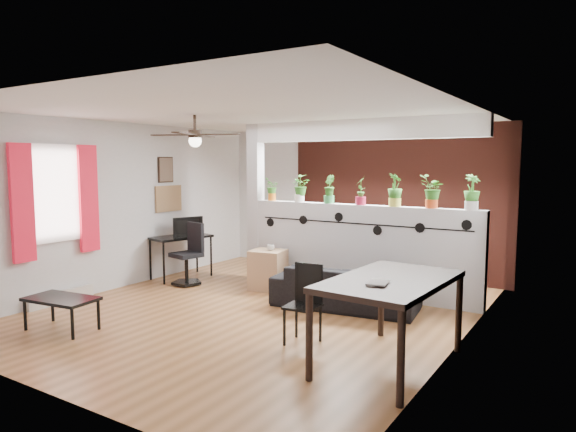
{
  "coord_description": "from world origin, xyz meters",
  "views": [
    {
      "loc": [
        3.9,
        -5.47,
        1.97
      ],
      "look_at": [
        0.1,
        0.6,
        1.22
      ],
      "focal_mm": 32.0,
      "sensor_mm": 36.0,
      "label": 1
    }
  ],
  "objects_px": {
    "potted_plant_5": "(432,191)",
    "cup": "(271,248)",
    "dining_table": "(390,288)",
    "ceiling_fan": "(195,137)",
    "office_chair": "(189,258)",
    "folding_chair": "(306,296)",
    "potted_plant_3": "(361,190)",
    "coffee_table": "(61,301)",
    "potted_plant_1": "(300,188)",
    "cube_shelf": "(268,270)",
    "computer_desk": "(181,240)",
    "potted_plant_2": "(329,188)",
    "sofa": "(345,288)",
    "potted_plant_4": "(395,189)",
    "potted_plant_0": "(272,188)",
    "potted_plant_6": "(472,191)"
  },
  "relations": [
    {
      "from": "potted_plant_3",
      "to": "office_chair",
      "type": "relative_size",
      "value": 0.43
    },
    {
      "from": "folding_chair",
      "to": "coffee_table",
      "type": "distance_m",
      "value": 2.9
    },
    {
      "from": "potted_plant_0",
      "to": "cube_shelf",
      "type": "distance_m",
      "value": 1.36
    },
    {
      "from": "office_chair",
      "to": "dining_table",
      "type": "relative_size",
      "value": 0.6
    },
    {
      "from": "dining_table",
      "to": "ceiling_fan",
      "type": "bearing_deg",
      "value": 169.5
    },
    {
      "from": "potted_plant_1",
      "to": "cup",
      "type": "bearing_deg",
      "value": -114.96
    },
    {
      "from": "cube_shelf",
      "to": "office_chair",
      "type": "relative_size",
      "value": 0.63
    },
    {
      "from": "sofa",
      "to": "cube_shelf",
      "type": "xyz_separation_m",
      "value": [
        -1.46,
        0.28,
        0.04
      ]
    },
    {
      "from": "coffee_table",
      "to": "potted_plant_3",
      "type": "bearing_deg",
      "value": 55.95
    },
    {
      "from": "potted_plant_5",
      "to": "ceiling_fan",
      "type": "bearing_deg",
      "value": -145.85
    },
    {
      "from": "computer_desk",
      "to": "folding_chair",
      "type": "xyz_separation_m",
      "value": [
        3.39,
        -1.59,
        -0.14
      ]
    },
    {
      "from": "potted_plant_2",
      "to": "office_chair",
      "type": "distance_m",
      "value": 2.53
    },
    {
      "from": "cube_shelf",
      "to": "potted_plant_1",
      "type": "bearing_deg",
      "value": 50.72
    },
    {
      "from": "ceiling_fan",
      "to": "potted_plant_3",
      "type": "bearing_deg",
      "value": 48.37
    },
    {
      "from": "cup",
      "to": "dining_table",
      "type": "xyz_separation_m",
      "value": [
        2.65,
        -1.86,
        0.11
      ]
    },
    {
      "from": "potted_plant_1",
      "to": "dining_table",
      "type": "height_order",
      "value": "potted_plant_1"
    },
    {
      "from": "potted_plant_5",
      "to": "office_chair",
      "type": "relative_size",
      "value": 0.47
    },
    {
      "from": "ceiling_fan",
      "to": "potted_plant_6",
      "type": "bearing_deg",
      "value": 29.51
    },
    {
      "from": "potted_plant_5",
      "to": "cup",
      "type": "bearing_deg",
      "value": -168.19
    },
    {
      "from": "potted_plant_4",
      "to": "sofa",
      "type": "bearing_deg",
      "value": -117.32
    },
    {
      "from": "potted_plant_5",
      "to": "cup",
      "type": "distance_m",
      "value": 2.56
    },
    {
      "from": "potted_plant_2",
      "to": "cup",
      "type": "xyz_separation_m",
      "value": [
        -0.75,
        -0.49,
        -0.92
      ]
    },
    {
      "from": "potted_plant_0",
      "to": "dining_table",
      "type": "distance_m",
      "value": 3.85
    },
    {
      "from": "potted_plant_4",
      "to": "coffee_table",
      "type": "distance_m",
      "value": 4.59
    },
    {
      "from": "cup",
      "to": "office_chair",
      "type": "height_order",
      "value": "office_chair"
    },
    {
      "from": "office_chair",
      "to": "dining_table",
      "type": "distance_m",
      "value": 4.24
    },
    {
      "from": "potted_plant_4",
      "to": "computer_desk",
      "type": "distance_m",
      "value": 3.75
    },
    {
      "from": "potted_plant_5",
      "to": "coffee_table",
      "type": "distance_m",
      "value": 4.93
    },
    {
      "from": "ceiling_fan",
      "to": "potted_plant_6",
      "type": "relative_size",
      "value": 2.53
    },
    {
      "from": "potted_plant_0",
      "to": "potted_plant_4",
      "type": "relative_size",
      "value": 0.79
    },
    {
      "from": "cube_shelf",
      "to": "folding_chair",
      "type": "height_order",
      "value": "folding_chair"
    },
    {
      "from": "ceiling_fan",
      "to": "potted_plant_1",
      "type": "distance_m",
      "value": 2.02
    },
    {
      "from": "potted_plant_3",
      "to": "cup",
      "type": "xyz_separation_m",
      "value": [
        -1.28,
        -0.49,
        -0.91
      ]
    },
    {
      "from": "potted_plant_3",
      "to": "dining_table",
      "type": "relative_size",
      "value": 0.26
    },
    {
      "from": "potted_plant_5",
      "to": "cube_shelf",
      "type": "height_order",
      "value": "potted_plant_5"
    },
    {
      "from": "office_chair",
      "to": "folding_chair",
      "type": "bearing_deg",
      "value": -24.1
    },
    {
      "from": "potted_plant_4",
      "to": "potted_plant_3",
      "type": "bearing_deg",
      "value": -180.0
    },
    {
      "from": "potted_plant_0",
      "to": "potted_plant_6",
      "type": "bearing_deg",
      "value": 0.0
    },
    {
      "from": "sofa",
      "to": "coffee_table",
      "type": "bearing_deg",
      "value": 39.94
    },
    {
      "from": "coffee_table",
      "to": "potted_plant_0",
      "type": "bearing_deg",
      "value": 78.11
    },
    {
      "from": "potted_plant_3",
      "to": "dining_table",
      "type": "xyz_separation_m",
      "value": [
        1.37,
        -2.35,
        -0.81
      ]
    },
    {
      "from": "potted_plant_2",
      "to": "coffee_table",
      "type": "xyz_separation_m",
      "value": [
        -1.77,
        -3.4,
        -1.23
      ]
    },
    {
      "from": "computer_desk",
      "to": "potted_plant_2",
      "type": "bearing_deg",
      "value": 13.53
    },
    {
      "from": "potted_plant_2",
      "to": "computer_desk",
      "type": "height_order",
      "value": "potted_plant_2"
    },
    {
      "from": "potted_plant_0",
      "to": "folding_chair",
      "type": "height_order",
      "value": "potted_plant_0"
    },
    {
      "from": "potted_plant_3",
      "to": "potted_plant_1",
      "type": "bearing_deg",
      "value": 180.0
    },
    {
      "from": "potted_plant_1",
      "to": "cube_shelf",
      "type": "xyz_separation_m",
      "value": [
        -0.28,
        -0.49,
        -1.27
      ]
    },
    {
      "from": "potted_plant_5",
      "to": "cup",
      "type": "height_order",
      "value": "potted_plant_5"
    },
    {
      "from": "potted_plant_1",
      "to": "cube_shelf",
      "type": "height_order",
      "value": "potted_plant_1"
    },
    {
      "from": "cup",
      "to": "coffee_table",
      "type": "height_order",
      "value": "cup"
    }
  ]
}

